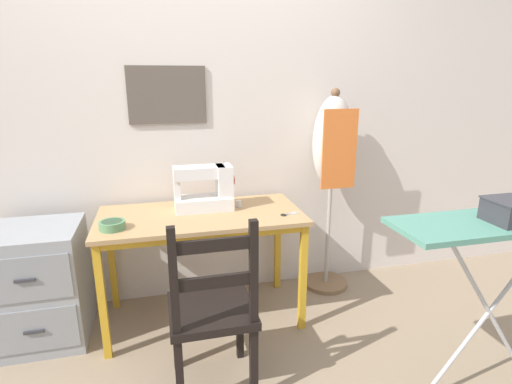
# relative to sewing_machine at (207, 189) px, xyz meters

# --- Properties ---
(ground_plane) EXTENTS (14.00, 14.00, 0.00)m
(ground_plane) POSITION_rel_sewing_machine_xyz_m (-0.05, -0.38, -0.83)
(ground_plane) COLOR gray
(wall_back) EXTENTS (10.00, 0.07, 2.55)m
(wall_back) POSITION_rel_sewing_machine_xyz_m (-0.05, 0.29, 0.45)
(wall_back) COLOR silver
(wall_back) RESTS_ON ground_plane
(sewing_table) EXTENTS (1.21, 0.60, 0.70)m
(sewing_table) POSITION_rel_sewing_machine_xyz_m (-0.05, -0.09, -0.21)
(sewing_table) COLOR tan
(sewing_table) RESTS_ON ground_plane
(sewing_machine) EXTENTS (0.37, 0.18, 0.30)m
(sewing_machine) POSITION_rel_sewing_machine_xyz_m (0.00, 0.00, 0.00)
(sewing_machine) COLOR white
(sewing_machine) RESTS_ON sewing_table
(fabric_bowl) EXTENTS (0.14, 0.14, 0.04)m
(fabric_bowl) POSITION_rel_sewing_machine_xyz_m (-0.54, -0.22, -0.10)
(fabric_bowl) COLOR #56895B
(fabric_bowl) RESTS_ON sewing_table
(scissors) EXTENTS (0.12, 0.06, 0.01)m
(scissors) POSITION_rel_sewing_machine_xyz_m (0.44, -0.22, -0.13)
(scissors) COLOR silver
(scissors) RESTS_ON sewing_table
(thread_spool_near_machine) EXTENTS (0.04, 0.04, 0.04)m
(thread_spool_near_machine) POSITION_rel_sewing_machine_xyz_m (0.20, -0.00, -0.11)
(thread_spool_near_machine) COLOR silver
(thread_spool_near_machine) RESTS_ON sewing_table
(wooden_chair) EXTENTS (0.40, 0.38, 0.91)m
(wooden_chair) POSITION_rel_sewing_machine_xyz_m (-0.08, -0.70, -0.40)
(wooden_chair) COLOR black
(wooden_chair) RESTS_ON ground_plane
(filing_cabinet) EXTENTS (0.47, 0.48, 0.68)m
(filing_cabinet) POSITION_rel_sewing_machine_xyz_m (-0.97, -0.06, -0.49)
(filing_cabinet) COLOR #93999E
(filing_cabinet) RESTS_ON ground_plane
(dress_form) EXTENTS (0.32, 0.32, 1.42)m
(dress_form) POSITION_rel_sewing_machine_xyz_m (0.87, 0.12, 0.15)
(dress_form) COLOR #846647
(dress_form) RESTS_ON ground_plane
(ironing_board) EXTENTS (1.02, 0.31, 0.90)m
(ironing_board) POSITION_rel_sewing_machine_xyz_m (1.17, -1.03, 0.01)
(ironing_board) COLOR #518E7A
(ironing_board) RESTS_ON ground_plane
(storage_box) EXTENTS (0.17, 0.17, 0.10)m
(storage_box) POSITION_rel_sewing_machine_xyz_m (1.14, -1.07, 0.12)
(storage_box) COLOR #333338
(storage_box) RESTS_ON ironing_board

